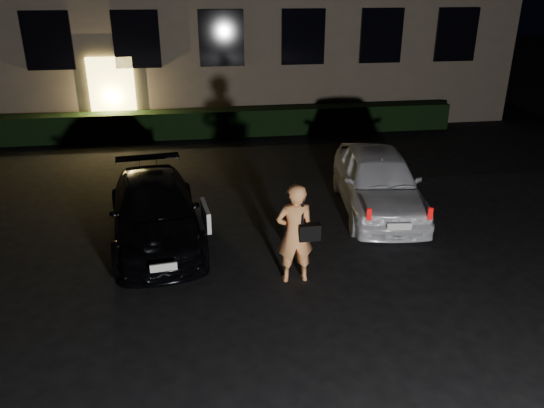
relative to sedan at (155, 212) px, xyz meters
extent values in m
plane|color=black|center=(1.83, -3.19, -0.58)|extent=(80.00, 80.00, 0.00)
cube|color=#FFDD66|center=(-1.67, 7.75, 0.67)|extent=(1.40, 0.10, 2.50)
cube|color=black|center=(-3.37, 7.75, 2.42)|extent=(1.40, 0.10, 1.70)
cube|color=black|center=(-0.77, 7.75, 2.42)|extent=(1.40, 0.10, 1.70)
cube|color=black|center=(1.83, 7.75, 2.42)|extent=(1.40, 0.10, 1.70)
cube|color=black|center=(4.43, 7.75, 2.42)|extent=(1.40, 0.10, 1.70)
cube|color=black|center=(7.03, 7.75, 2.42)|extent=(1.40, 0.10, 1.70)
cube|color=black|center=(9.63, 7.75, 2.42)|extent=(1.40, 0.10, 1.70)
cube|color=black|center=(1.83, 7.31, -0.16)|extent=(15.00, 0.70, 0.85)
imported|color=black|center=(0.00, 0.00, 0.00)|extent=(2.10, 4.19, 1.17)
cube|color=white|center=(0.96, -0.63, 0.14)|extent=(0.17, 0.84, 0.39)
cube|color=silver|center=(0.24, -2.07, -0.07)|extent=(0.43, 0.09, 0.13)
imported|color=white|center=(4.72, 0.75, 0.09)|extent=(2.08, 4.15, 1.36)
cube|color=red|center=(3.92, -1.07, 0.16)|extent=(0.09, 0.06, 0.23)
cube|color=red|center=(5.05, -1.20, 0.16)|extent=(0.09, 0.06, 0.23)
cube|color=silver|center=(4.48, -1.19, -0.07)|extent=(0.45, 0.10, 0.13)
imported|color=#FD9C56|center=(2.38, -1.90, 0.28)|extent=(0.64, 0.43, 1.74)
cube|color=black|center=(2.60, -2.01, 0.35)|extent=(0.36, 0.17, 0.28)
cube|color=black|center=(2.48, -1.98, 0.74)|extent=(0.04, 0.06, 0.54)
camera|label=1|loc=(0.87, -9.56, 4.13)|focal=35.00mm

